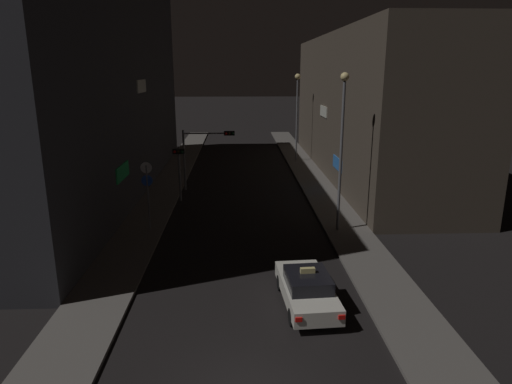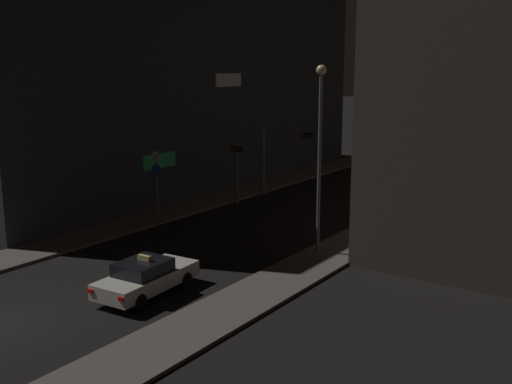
# 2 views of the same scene
# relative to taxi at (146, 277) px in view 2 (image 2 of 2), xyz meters

# --- Properties ---
(sidewalk_left) EXTENTS (2.60, 57.11, 0.14)m
(sidewalk_left) POSITION_rel_taxi_xyz_m (-8.21, 21.59, -0.66)
(sidewalk_left) COLOR #5B5651
(sidewalk_left) RESTS_ON ground_plane
(sidewalk_right) EXTENTS (2.60, 57.11, 0.14)m
(sidewalk_right) POSITION_rel_taxi_xyz_m (3.59, 21.59, -0.66)
(sidewalk_right) COLOR #5B5651
(sidewalk_right) RESTS_ON ground_plane
(building_facade_left) EXTENTS (8.88, 35.18, 16.95)m
(building_facade_left) POSITION_rel_taxi_xyz_m (-13.92, 17.75, 7.74)
(building_facade_left) COLOR #333338
(building_facade_left) RESTS_ON ground_plane
(taxi) EXTENTS (2.09, 4.56, 1.62)m
(taxi) POSITION_rel_taxi_xyz_m (0.00, 0.00, 0.00)
(taxi) COLOR silver
(taxi) RESTS_ON ground_plane
(traffic_light_overhead) EXTENTS (3.91, 0.42, 4.60)m
(traffic_light_overhead) POSITION_rel_taxi_xyz_m (-5.10, 17.90, 2.64)
(traffic_light_overhead) COLOR slate
(traffic_light_overhead) RESTS_ON ground_plane
(traffic_light_left_kerb) EXTENTS (0.80, 0.42, 3.78)m
(traffic_light_left_kerb) POSITION_rel_taxi_xyz_m (-6.66, 14.88, 1.97)
(traffic_light_left_kerb) COLOR slate
(traffic_light_left_kerb) RESTS_ON ground_plane
(sign_pole_left) EXTENTS (0.62, 0.10, 3.92)m
(sign_pole_left) POSITION_rel_taxi_xyz_m (-7.62, 8.54, 1.81)
(sign_pole_left) COLOR slate
(sign_pole_left) RESTS_ON sidewalk_left
(street_lamp_near_block) EXTENTS (0.46, 0.46, 8.66)m
(street_lamp_near_block) POSITION_rel_taxi_xyz_m (3.01, 8.23, 4.90)
(street_lamp_near_block) COLOR slate
(street_lamp_near_block) RESTS_ON sidewalk_right
(street_lamp_far_block) EXTENTS (0.56, 0.56, 8.45)m
(street_lamp_far_block) POSITION_rel_taxi_xyz_m (3.23, 28.69, 5.30)
(street_lamp_far_block) COLOR slate
(street_lamp_far_block) RESTS_ON sidewalk_right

